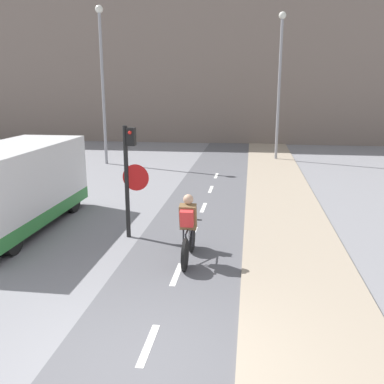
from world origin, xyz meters
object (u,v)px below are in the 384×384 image
object	(u,v)px
traffic_light_pole	(130,169)
cyclist_near	(188,230)
street_lamp_sidewalk	(280,73)
street_lamp_far	(102,71)
van	(13,189)

from	to	relation	value
traffic_light_pole	cyclist_near	size ratio (longest dim) A/B	1.60
street_lamp_sidewalk	cyclist_near	bearing A→B (deg)	-100.67
traffic_light_pole	cyclist_near	xyz separation A→B (m)	(1.67, -1.36, -1.06)
street_lamp_far	street_lamp_sidewalk	world-z (taller)	street_lamp_far
street_lamp_sidewalk	van	distance (m)	14.91
van	traffic_light_pole	bearing A→B (deg)	-3.69
street_lamp_far	cyclist_near	bearing A→B (deg)	-63.25
street_lamp_sidewalk	van	world-z (taller)	street_lamp_sidewalk
traffic_light_pole	cyclist_near	world-z (taller)	traffic_light_pole
cyclist_near	van	distance (m)	5.24
traffic_light_pole	van	size ratio (longest dim) A/B	0.53
traffic_light_pole	street_lamp_sidewalk	xyz separation A→B (m)	(4.30, 12.60, 2.64)
street_lamp_sidewalk	cyclist_near	distance (m)	14.68
cyclist_near	van	size ratio (longest dim) A/B	0.33
cyclist_near	van	xyz separation A→B (m)	(-4.98, 1.57, 0.39)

